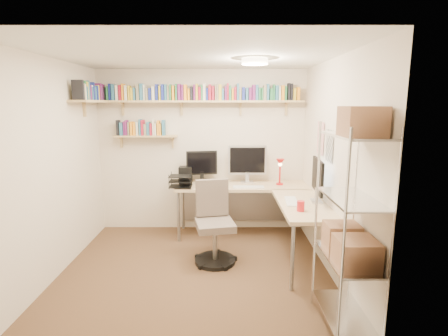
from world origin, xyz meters
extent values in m
plane|color=#4F3322|center=(0.00, 0.00, 0.00)|extent=(3.20, 3.20, 0.00)
cube|color=beige|center=(0.00, 1.50, 1.25)|extent=(3.20, 0.04, 2.50)
cube|color=beige|center=(-1.60, 0.00, 1.25)|extent=(0.04, 3.00, 2.50)
cube|color=beige|center=(1.60, 0.00, 1.25)|extent=(0.04, 3.00, 2.50)
cube|color=beige|center=(0.00, -1.50, 1.25)|extent=(3.20, 0.04, 2.50)
cube|color=white|center=(0.00, 0.00, 2.50)|extent=(3.20, 3.00, 0.04)
cube|color=white|center=(1.59, 0.55, 1.55)|extent=(0.01, 0.30, 0.42)
cube|color=silver|center=(1.59, 0.15, 1.50)|extent=(0.01, 0.28, 0.38)
cylinder|color=#FFEAC6|center=(0.70, 0.20, 2.46)|extent=(0.30, 0.30, 0.06)
cube|color=tan|center=(0.00, 1.38, 2.02)|extent=(3.05, 0.25, 0.03)
cube|color=tan|center=(-1.48, 0.95, 2.02)|extent=(0.25, 1.00, 0.03)
cube|color=tan|center=(-0.85, 1.40, 1.50)|extent=(0.95, 0.20, 0.02)
cube|color=tan|center=(-1.20, 1.44, 1.95)|extent=(0.03, 0.20, 0.20)
cube|color=tan|center=(-0.30, 1.44, 1.95)|extent=(0.03, 0.20, 0.20)
cube|color=tan|center=(0.60, 1.44, 1.95)|extent=(0.03, 0.20, 0.20)
cube|color=tan|center=(1.30, 1.44, 1.95)|extent=(0.03, 0.20, 0.20)
cube|color=#681B5B|center=(-1.46, 1.38, 2.15)|extent=(0.03, 0.14, 0.23)
cube|color=black|center=(-1.42, 1.38, 2.13)|extent=(0.03, 0.11, 0.18)
cube|color=#277640|center=(-1.38, 1.38, 2.14)|extent=(0.02, 0.15, 0.20)
cube|color=navy|center=(-1.34, 1.38, 2.16)|extent=(0.03, 0.12, 0.24)
cube|color=#2D6887|center=(-1.29, 1.38, 2.15)|extent=(0.04, 0.15, 0.23)
cube|color=beige|center=(-1.24, 1.38, 2.14)|extent=(0.04, 0.13, 0.22)
cube|color=#A5162D|center=(-1.19, 1.38, 2.15)|extent=(0.04, 0.12, 0.22)
cube|color=orange|center=(-1.15, 1.38, 2.16)|extent=(0.02, 0.15, 0.24)
cube|color=beige|center=(-1.10, 1.38, 2.14)|extent=(0.04, 0.13, 0.22)
cube|color=gold|center=(-1.06, 1.38, 2.14)|extent=(0.03, 0.12, 0.21)
cube|color=gold|center=(-1.02, 1.38, 2.13)|extent=(0.04, 0.11, 0.18)
cube|color=#2D6887|center=(-0.98, 1.38, 2.13)|extent=(0.03, 0.13, 0.18)
cube|color=gray|center=(-0.93, 1.38, 2.16)|extent=(0.04, 0.13, 0.24)
cube|color=#2D6887|center=(-0.87, 1.38, 2.16)|extent=(0.04, 0.14, 0.24)
cube|color=beige|center=(-0.83, 1.38, 2.15)|extent=(0.02, 0.11, 0.23)
cube|color=gray|center=(-0.79, 1.38, 2.12)|extent=(0.03, 0.14, 0.18)
cube|color=navy|center=(-0.75, 1.38, 2.12)|extent=(0.04, 0.11, 0.18)
cube|color=beige|center=(-0.70, 1.38, 2.14)|extent=(0.04, 0.12, 0.20)
cube|color=navy|center=(-0.65, 1.38, 2.15)|extent=(0.04, 0.13, 0.23)
cube|color=gold|center=(-0.60, 1.38, 2.14)|extent=(0.02, 0.14, 0.21)
cube|color=navy|center=(-0.56, 1.38, 2.15)|extent=(0.04, 0.14, 0.23)
cube|color=#2D6887|center=(-0.51, 1.38, 2.15)|extent=(0.03, 0.13, 0.23)
cube|color=gray|center=(-0.48, 1.38, 2.14)|extent=(0.03, 0.12, 0.22)
cube|color=#277640|center=(-0.45, 1.38, 2.15)|extent=(0.02, 0.13, 0.23)
cube|color=orange|center=(-0.40, 1.38, 2.14)|extent=(0.03, 0.12, 0.21)
cube|color=#277640|center=(-0.36, 1.38, 2.15)|extent=(0.03, 0.14, 0.24)
cube|color=#681B5B|center=(-0.31, 1.38, 2.15)|extent=(0.04, 0.15, 0.24)
cube|color=#681B5B|center=(-0.26, 1.38, 2.15)|extent=(0.03, 0.14, 0.23)
cube|color=orange|center=(-0.22, 1.38, 2.15)|extent=(0.04, 0.15, 0.23)
cube|color=orange|center=(-0.17, 1.38, 2.12)|extent=(0.03, 0.13, 0.17)
cube|color=black|center=(-0.13, 1.38, 2.13)|extent=(0.04, 0.13, 0.20)
cube|color=#681B5B|center=(-0.09, 1.38, 2.15)|extent=(0.03, 0.12, 0.23)
cube|color=gold|center=(-0.05, 1.38, 2.16)|extent=(0.03, 0.11, 0.24)
cube|color=#A5162D|center=(-0.01, 1.38, 2.13)|extent=(0.04, 0.13, 0.19)
cube|color=#277640|center=(0.02, 1.38, 2.15)|extent=(0.03, 0.13, 0.23)
cube|color=beige|center=(0.06, 1.38, 2.16)|extent=(0.04, 0.14, 0.24)
cube|color=navy|center=(0.10, 1.38, 2.12)|extent=(0.03, 0.12, 0.18)
cube|color=#A5162D|center=(0.14, 1.38, 2.15)|extent=(0.04, 0.14, 0.23)
cube|color=#A5162D|center=(0.19, 1.38, 2.14)|extent=(0.03, 0.13, 0.21)
cube|color=gray|center=(0.23, 1.38, 2.15)|extent=(0.02, 0.13, 0.23)
cube|color=gray|center=(0.26, 1.38, 2.16)|extent=(0.02, 0.14, 0.24)
cube|color=gold|center=(0.29, 1.38, 2.15)|extent=(0.04, 0.12, 0.23)
cube|color=#2D6887|center=(0.33, 1.38, 2.12)|extent=(0.03, 0.15, 0.17)
cube|color=#681B5B|center=(0.37, 1.38, 2.14)|extent=(0.03, 0.15, 0.21)
cube|color=#A5162D|center=(0.41, 1.38, 2.16)|extent=(0.02, 0.13, 0.25)
cube|color=#277640|center=(0.44, 1.38, 2.14)|extent=(0.03, 0.14, 0.21)
cube|color=orange|center=(0.48, 1.38, 2.12)|extent=(0.02, 0.11, 0.18)
cube|color=#A5162D|center=(0.52, 1.38, 2.13)|extent=(0.03, 0.11, 0.20)
cube|color=#2D6887|center=(0.56, 1.38, 2.16)|extent=(0.03, 0.11, 0.25)
cube|color=gray|center=(0.59, 1.38, 2.12)|extent=(0.03, 0.13, 0.17)
cube|color=navy|center=(0.64, 1.38, 2.13)|extent=(0.04, 0.12, 0.19)
cube|color=#2D6887|center=(0.69, 1.38, 2.13)|extent=(0.04, 0.11, 0.19)
cube|color=#681B5B|center=(0.74, 1.38, 2.13)|extent=(0.04, 0.12, 0.19)
cube|color=#681B5B|center=(0.79, 1.38, 2.15)|extent=(0.04, 0.15, 0.23)
cube|color=#2D6887|center=(0.83, 1.38, 2.15)|extent=(0.04, 0.13, 0.23)
cube|color=#277640|center=(0.88, 1.38, 2.13)|extent=(0.03, 0.13, 0.19)
cube|color=#277640|center=(0.91, 1.38, 2.13)|extent=(0.02, 0.11, 0.18)
cube|color=gray|center=(0.95, 1.38, 2.15)|extent=(0.04, 0.14, 0.22)
cube|color=#2D6887|center=(1.00, 1.38, 2.15)|extent=(0.04, 0.13, 0.24)
cube|color=#277640|center=(1.05, 1.38, 2.12)|extent=(0.04, 0.15, 0.17)
cube|color=#277640|center=(1.09, 1.38, 2.15)|extent=(0.02, 0.12, 0.23)
cube|color=#2D6887|center=(1.13, 1.38, 2.14)|extent=(0.04, 0.14, 0.22)
cube|color=beige|center=(1.17, 1.38, 2.14)|extent=(0.03, 0.13, 0.20)
cube|color=orange|center=(1.22, 1.38, 2.14)|extent=(0.04, 0.12, 0.22)
cube|color=#277640|center=(1.26, 1.38, 2.14)|extent=(0.03, 0.11, 0.21)
cube|color=black|center=(1.31, 1.38, 2.16)|extent=(0.03, 0.12, 0.25)
cube|color=black|center=(1.35, 1.38, 2.16)|extent=(0.03, 0.12, 0.24)
cube|color=gold|center=(1.39, 1.38, 2.12)|extent=(0.04, 0.12, 0.18)
cube|color=orange|center=(1.45, 1.38, 2.13)|extent=(0.04, 0.12, 0.19)
cube|color=black|center=(-1.48, 0.52, 2.16)|extent=(0.14, 0.04, 0.25)
cube|color=gray|center=(-1.48, 0.57, 2.14)|extent=(0.14, 0.03, 0.20)
cube|color=beige|center=(-1.48, 0.61, 2.13)|extent=(0.14, 0.03, 0.20)
cube|color=#277640|center=(-1.48, 0.64, 2.16)|extent=(0.12, 0.03, 0.24)
cube|color=#2D6887|center=(-1.48, 0.67, 2.12)|extent=(0.13, 0.02, 0.17)
cube|color=gold|center=(-1.48, 0.71, 2.15)|extent=(0.12, 0.04, 0.23)
cube|color=#2D6887|center=(-1.48, 0.75, 2.16)|extent=(0.12, 0.04, 0.25)
cube|color=#681B5B|center=(-1.48, 0.79, 2.13)|extent=(0.13, 0.04, 0.20)
cube|color=#2D6887|center=(-1.48, 0.84, 2.12)|extent=(0.14, 0.03, 0.17)
cube|color=beige|center=(-1.48, 0.88, 2.13)|extent=(0.12, 0.03, 0.20)
cube|color=navy|center=(-1.48, 0.92, 2.15)|extent=(0.12, 0.04, 0.24)
cube|color=#2D6887|center=(-1.48, 0.98, 2.13)|extent=(0.13, 0.04, 0.19)
cube|color=navy|center=(-1.48, 1.03, 2.13)|extent=(0.14, 0.04, 0.20)
cube|color=gold|center=(-1.48, 1.09, 2.14)|extent=(0.13, 0.04, 0.21)
cube|color=#681B5B|center=(-1.48, 1.14, 2.13)|extent=(0.15, 0.03, 0.19)
cube|color=#681B5B|center=(-1.48, 1.19, 2.15)|extent=(0.12, 0.04, 0.24)
cube|color=#277640|center=(-1.48, 1.23, 2.14)|extent=(0.11, 0.03, 0.21)
cube|color=#681B5B|center=(-1.48, 1.27, 2.15)|extent=(0.11, 0.03, 0.24)
cube|color=black|center=(-1.48, 1.30, 2.13)|extent=(0.12, 0.02, 0.19)
cube|color=black|center=(-1.48, 1.34, 2.13)|extent=(0.13, 0.03, 0.20)
cube|color=#A5162D|center=(-1.48, 1.38, 2.13)|extent=(0.14, 0.04, 0.19)
cube|color=black|center=(-1.26, 1.40, 1.63)|extent=(0.04, 0.12, 0.23)
cube|color=#2D6887|center=(-1.21, 1.40, 1.61)|extent=(0.04, 0.14, 0.19)
cube|color=#681B5B|center=(-1.16, 1.40, 1.62)|extent=(0.02, 0.11, 0.21)
cube|color=#681B5B|center=(-1.13, 1.40, 1.63)|extent=(0.03, 0.13, 0.23)
cube|color=gray|center=(-1.10, 1.40, 1.61)|extent=(0.02, 0.12, 0.20)
cube|color=orange|center=(-1.05, 1.40, 1.62)|extent=(0.03, 0.13, 0.21)
cube|color=orange|center=(-1.01, 1.40, 1.61)|extent=(0.04, 0.11, 0.20)
cube|color=beige|center=(-0.97, 1.40, 1.61)|extent=(0.03, 0.12, 0.20)
cube|color=#2D6887|center=(-0.92, 1.40, 1.63)|extent=(0.03, 0.15, 0.24)
cube|color=#A5162D|center=(-0.89, 1.40, 1.63)|extent=(0.03, 0.15, 0.23)
cube|color=gray|center=(-0.85, 1.40, 1.60)|extent=(0.04, 0.12, 0.17)
cube|color=#2D6887|center=(-0.80, 1.40, 1.61)|extent=(0.04, 0.11, 0.20)
cube|color=#A5162D|center=(-0.76, 1.40, 1.60)|extent=(0.03, 0.14, 0.18)
cube|color=beige|center=(-0.72, 1.40, 1.63)|extent=(0.03, 0.11, 0.24)
cube|color=beige|center=(-0.69, 1.40, 1.60)|extent=(0.03, 0.13, 0.18)
cube|color=orange|center=(-0.65, 1.40, 1.62)|extent=(0.03, 0.12, 0.22)
cube|color=orange|center=(-0.62, 1.40, 1.60)|extent=(0.02, 0.13, 0.18)
cube|color=#2D6887|center=(-0.57, 1.40, 1.63)|extent=(0.04, 0.13, 0.23)
cube|color=beige|center=(0.65, 1.18, 0.77)|extent=(2.03, 0.64, 0.04)
cube|color=beige|center=(1.34, 0.19, 0.77)|extent=(0.64, 1.39, 0.04)
cylinder|color=gray|center=(-0.31, 0.91, 0.37)|extent=(0.04, 0.04, 0.75)
cylinder|color=gray|center=(-0.31, 1.45, 0.37)|extent=(0.04, 0.04, 0.75)
cylinder|color=gray|center=(1.61, 1.45, 0.37)|extent=(0.04, 0.04, 0.75)
cylinder|color=gray|center=(1.08, -0.45, 0.37)|extent=(0.04, 0.04, 0.75)
cylinder|color=gray|center=(1.61, -0.45, 0.37)|extent=(0.04, 0.04, 0.75)
cube|color=gray|center=(0.65, 1.46, 0.43)|extent=(1.92, 0.02, 0.59)
cube|color=silver|center=(0.70, 1.31, 1.14)|extent=(0.59, 0.03, 0.45)
cube|color=black|center=(0.70, 1.29, 1.14)|extent=(0.53, 0.00, 0.39)
cube|color=black|center=(0.01, 1.31, 1.10)|extent=(0.47, 0.03, 0.36)
cube|color=black|center=(1.49, 0.24, 1.12)|extent=(0.03, 0.62, 0.41)
cube|color=silver|center=(1.47, 0.24, 1.12)|extent=(0.00, 0.56, 0.35)
cube|color=white|center=(0.70, 0.99, 0.80)|extent=(0.45, 0.14, 0.02)
cube|color=white|center=(1.18, 0.24, 0.80)|extent=(0.14, 0.43, 0.02)
cylinder|color=red|center=(1.18, 1.18, 0.80)|extent=(0.11, 0.11, 0.02)
cylinder|color=red|center=(1.18, 1.18, 0.96)|extent=(0.03, 0.03, 0.30)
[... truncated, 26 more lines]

